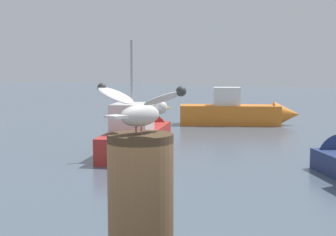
# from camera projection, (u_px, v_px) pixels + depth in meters

# --- Properties ---
(seagull) EXTENTS (0.55, 0.39, 0.23)m
(seagull) POSITION_uv_depth(u_px,v_px,m) (141.00, 108.00, 2.28)
(seagull) COLOR #C66860
(seagull) RESTS_ON mooring_post
(boat_red) EXTENTS (3.35, 5.91, 3.82)m
(boat_red) POSITION_uv_depth(u_px,v_px,m) (141.00, 134.00, 16.81)
(boat_red) COLOR #B72D28
(boat_red) RESTS_ON ground_plane
(boat_orange) EXTENTS (5.59, 3.65, 1.87)m
(boat_orange) POSITION_uv_depth(u_px,v_px,m) (241.00, 113.00, 23.85)
(boat_orange) COLOR orange
(boat_orange) RESTS_ON ground_plane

